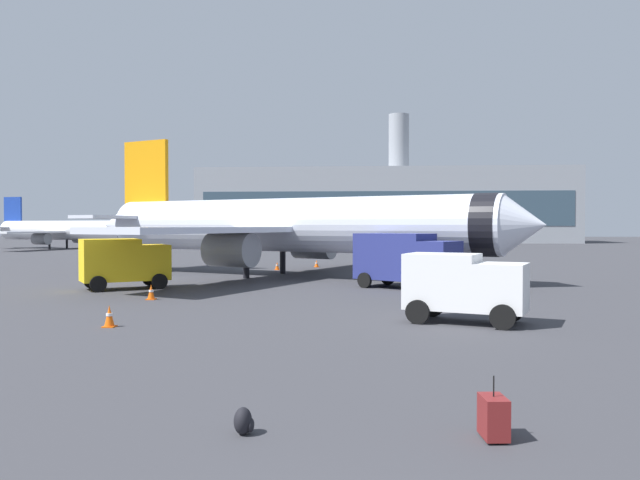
# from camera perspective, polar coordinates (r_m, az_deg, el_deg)

# --- Properties ---
(airplane_at_gate) EXTENTS (33.95, 31.19, 10.50)m
(airplane_at_gate) POSITION_cam_1_polar(r_m,az_deg,el_deg) (44.53, -3.11, 1.33)
(airplane_at_gate) COLOR silver
(airplane_at_gate) RESTS_ON ground
(airplane_taxiing) EXTENTS (27.60, 25.14, 8.21)m
(airplane_taxiing) POSITION_cam_1_polar(r_m,az_deg,el_deg) (104.71, -22.20, 0.81)
(airplane_taxiing) COLOR white
(airplane_taxiing) RESTS_ON ground
(service_truck) EXTENTS (5.23, 4.45, 2.90)m
(service_truck) POSITION_cam_1_polar(r_m,az_deg,el_deg) (37.75, -17.43, -1.85)
(service_truck) COLOR yellow
(service_truck) RESTS_ON ground
(fuel_truck) EXTENTS (6.29, 5.40, 3.20)m
(fuel_truck) POSITION_cam_1_polar(r_m,az_deg,el_deg) (36.66, 7.80, -1.64)
(fuel_truck) COLOR navy
(fuel_truck) RESTS_ON ground
(cargo_van) EXTENTS (4.83, 3.61, 2.60)m
(cargo_van) POSITION_cam_1_polar(r_m,az_deg,el_deg) (24.21, 12.96, -3.96)
(cargo_van) COLOR white
(cargo_van) RESTS_ON ground
(safety_cone_near) EXTENTS (0.44, 0.44, 0.66)m
(safety_cone_near) POSITION_cam_1_polar(r_m,az_deg,el_deg) (51.56, -3.92, -2.38)
(safety_cone_near) COLOR #F2590C
(safety_cone_near) RESTS_ON ground
(safety_cone_mid) EXTENTS (0.44, 0.44, 0.79)m
(safety_cone_mid) POSITION_cam_1_polar(r_m,az_deg,el_deg) (23.97, -18.65, -6.61)
(safety_cone_mid) COLOR #F2590C
(safety_cone_mid) RESTS_ON ground
(safety_cone_far) EXTENTS (0.44, 0.44, 0.61)m
(safety_cone_far) POSITION_cam_1_polar(r_m,az_deg,el_deg) (54.85, -0.32, -2.17)
(safety_cone_far) COLOR #F2590C
(safety_cone_far) RESTS_ON ground
(safety_cone_outer) EXTENTS (0.44, 0.44, 0.75)m
(safety_cone_outer) POSITION_cam_1_polar(r_m,az_deg,el_deg) (32.09, -15.14, -4.61)
(safety_cone_outer) COLOR #F2590C
(safety_cone_outer) RESTS_ON ground
(rolling_suitcase) EXTENTS (0.46, 0.68, 1.10)m
(rolling_suitcase) POSITION_cam_1_polar(r_m,az_deg,el_deg) (11.53, 15.53, -15.27)
(rolling_suitcase) COLOR maroon
(rolling_suitcase) RESTS_ON ground
(traveller_backpack) EXTENTS (0.36, 0.40, 0.48)m
(traveller_backpack) POSITION_cam_1_polar(r_m,az_deg,el_deg) (11.51, -6.96, -16.09)
(traveller_backpack) COLOR black
(traveller_backpack) RESTS_ON ground
(terminal_building) EXTENTS (79.46, 18.09, 27.77)m
(terminal_building) POSITION_cam_1_polar(r_m,az_deg,el_deg) (137.29, 5.86, 3.16)
(terminal_building) COLOR gray
(terminal_building) RESTS_ON ground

